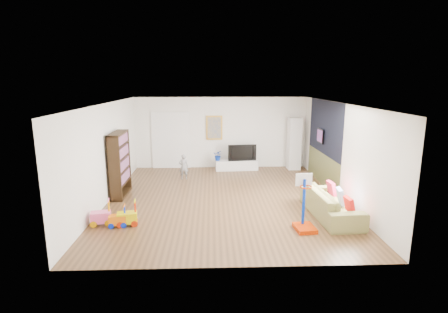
{
  "coord_description": "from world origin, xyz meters",
  "views": [
    {
      "loc": [
        -0.36,
        -9.47,
        3.3
      ],
      "look_at": [
        0.0,
        0.4,
        1.15
      ],
      "focal_mm": 28.0,
      "sensor_mm": 36.0,
      "label": 1
    }
  ],
  "objects_px": {
    "sofa": "(331,203)",
    "basketball_hoop": "(306,203)",
    "media_console": "(237,165)",
    "bookshelf": "(120,164)"
  },
  "relations": [
    {
      "from": "media_console",
      "to": "basketball_hoop",
      "type": "xyz_separation_m",
      "value": [
        1.15,
        -5.47,
        0.45
      ]
    },
    {
      "from": "media_console",
      "to": "bookshelf",
      "type": "xyz_separation_m",
      "value": [
        -3.61,
        -2.81,
        0.75
      ]
    },
    {
      "from": "media_console",
      "to": "basketball_hoop",
      "type": "bearing_deg",
      "value": -81.56
    },
    {
      "from": "basketball_hoop",
      "to": "media_console",
      "type": "bearing_deg",
      "value": 96.53
    },
    {
      "from": "bookshelf",
      "to": "basketball_hoop",
      "type": "xyz_separation_m",
      "value": [
        4.75,
        -2.67,
        -0.29
      ]
    },
    {
      "from": "sofa",
      "to": "basketball_hoop",
      "type": "xyz_separation_m",
      "value": [
        -0.86,
        -0.82,
        0.31
      ]
    },
    {
      "from": "sofa",
      "to": "basketball_hoop",
      "type": "height_order",
      "value": "basketball_hoop"
    },
    {
      "from": "sofa",
      "to": "basketball_hoop",
      "type": "relative_size",
      "value": 1.74
    },
    {
      "from": "bookshelf",
      "to": "basketball_hoop",
      "type": "distance_m",
      "value": 5.46
    },
    {
      "from": "media_console",
      "to": "bookshelf",
      "type": "relative_size",
      "value": 0.85
    }
  ]
}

